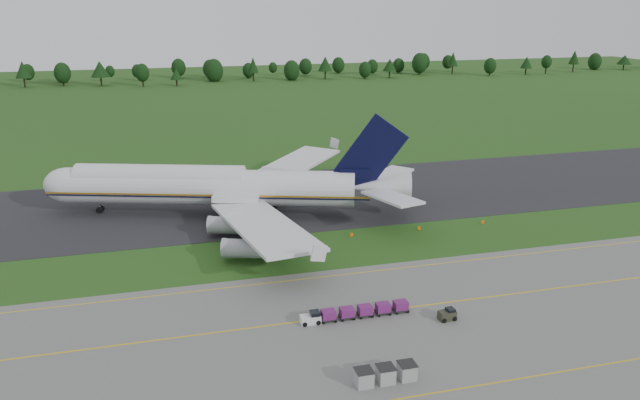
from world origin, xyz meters
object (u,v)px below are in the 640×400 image
object	(u,v)px
aircraft	(217,186)
edge_markers	(386,232)
uld_row	(386,374)
baggage_train	(354,312)
utility_cart	(447,315)

from	to	relation	value
aircraft	edge_markers	xyz separation A→B (m)	(26.88, -17.31, -5.26)
uld_row	edge_markers	distance (m)	44.25
baggage_train	uld_row	world-z (taller)	uld_row
aircraft	baggage_train	world-z (taller)	aircraft
baggage_train	utility_cart	distance (m)	11.69
aircraft	uld_row	world-z (taller)	aircraft
baggage_train	edge_markers	distance (m)	30.93
utility_cart	edge_markers	xyz separation A→B (m)	(3.45, 30.77, -0.35)
aircraft	edge_markers	distance (m)	32.41
edge_markers	baggage_train	bearing A→B (deg)	-118.17
aircraft	utility_cart	world-z (taller)	aircraft
utility_cart	edge_markers	size ratio (longest dim) A/B	0.06
uld_row	edge_markers	bearing A→B (deg)	69.27
aircraft	baggage_train	bearing A→B (deg)	-74.59
baggage_train	utility_cart	xyz separation A→B (m)	(11.14, -3.51, -0.21)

